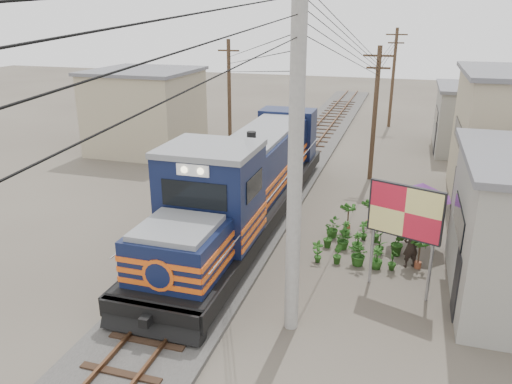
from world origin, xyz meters
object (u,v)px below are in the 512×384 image
(locomotive, at_px, (247,183))
(billboard, at_px, (405,215))
(market_umbrella, at_px, (422,190))
(vendor, at_px, (411,246))

(locomotive, height_order, billboard, locomotive)
(market_umbrella, distance_m, vendor, 2.53)
(vendor, bearing_deg, market_umbrella, -124.54)
(locomotive, distance_m, market_umbrella, 6.95)
(billboard, distance_m, vendor, 2.65)
(locomotive, bearing_deg, vendor, -16.71)
(locomotive, bearing_deg, market_umbrella, 0.66)
(market_umbrella, bearing_deg, locomotive, -179.34)
(locomotive, height_order, market_umbrella, locomotive)
(billboard, bearing_deg, market_umbrella, 101.15)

